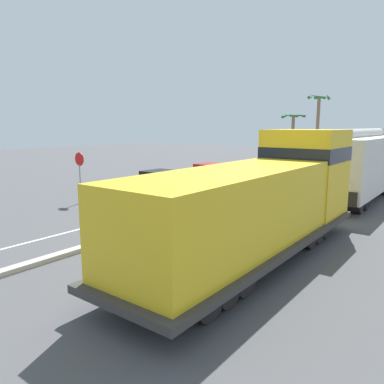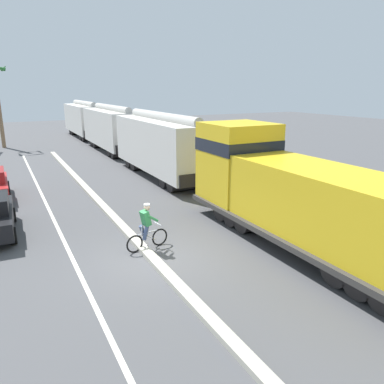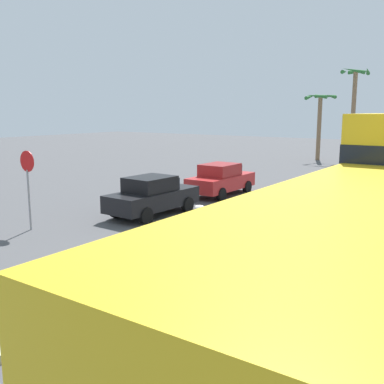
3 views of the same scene
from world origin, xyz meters
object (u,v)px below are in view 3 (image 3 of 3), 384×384
(locomotive, at_px, (378,253))
(parked_car_black, at_px, (152,196))
(parked_car_red, at_px, (221,179))
(palm_tree_near, at_px, (320,112))
(stop_sign, at_px, (28,175))
(palm_tree_far, at_px, (354,98))
(cyclist, at_px, (198,238))

(locomotive, bearing_deg, parked_car_black, 149.64)
(parked_car_red, xyz_separation_m, palm_tree_near, (-1.63, 19.17, 3.33))
(parked_car_black, bearing_deg, stop_sign, -116.25)
(parked_car_black, relative_size, palm_tree_near, 0.73)
(stop_sign, bearing_deg, parked_car_black, 63.75)
(palm_tree_far, bearing_deg, palm_tree_near, -175.71)
(locomotive, height_order, parked_car_red, locomotive)
(parked_car_black, height_order, palm_tree_far, palm_tree_far)
(palm_tree_far, bearing_deg, stop_sign, -96.46)
(cyclist, bearing_deg, parked_car_red, 117.73)
(palm_tree_near, height_order, palm_tree_far, palm_tree_far)
(parked_car_red, bearing_deg, stop_sign, -102.39)
(parked_car_black, distance_m, palm_tree_near, 24.90)
(parked_car_black, bearing_deg, cyclist, -39.13)
(parked_car_black, xyz_separation_m, cyclist, (5.04, -4.10, 0.00))
(locomotive, distance_m, cyclist, 5.46)
(parked_car_black, xyz_separation_m, stop_sign, (-2.14, -4.33, 1.21))
(stop_sign, xyz_separation_m, palm_tree_far, (3.30, 29.17, 3.32))
(parked_car_red, distance_m, cyclist, 10.80)
(cyclist, distance_m, palm_tree_near, 29.67)
(parked_car_black, relative_size, parked_car_red, 1.01)
(stop_sign, distance_m, palm_tree_far, 29.54)
(parked_car_black, distance_m, parked_car_red, 5.46)
(locomotive, relative_size, palm_tree_near, 1.99)
(cyclist, bearing_deg, stop_sign, -178.12)
(cyclist, bearing_deg, palm_tree_far, 97.62)
(locomotive, relative_size, parked_car_red, 2.76)
(parked_car_black, xyz_separation_m, parked_car_red, (0.01, 5.46, 0.00))
(stop_sign, bearing_deg, cyclist, 1.88)
(locomotive, relative_size, cyclist, 6.77)
(palm_tree_near, bearing_deg, cyclist, -76.96)
(locomotive, xyz_separation_m, palm_tree_far, (-8.93, 30.75, 3.54))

